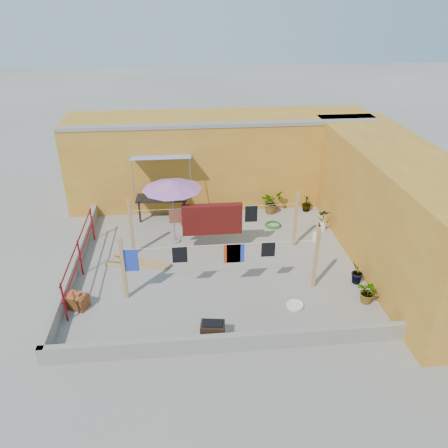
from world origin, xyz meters
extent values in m
plane|color=#9E998E|center=(0.00, 0.00, 0.00)|extent=(80.00, 80.00, 0.00)
cube|color=#BC8A29|center=(0.50, 4.70, 1.60)|extent=(11.00, 2.40, 3.20)
cube|color=gray|center=(0.50, 3.65, 3.15)|extent=(11.00, 0.35, 0.12)
cube|color=#2D51B2|center=(-1.60, 3.15, 2.25)|extent=(2.00, 0.79, 0.22)
cylinder|color=gray|center=(-2.55, 2.78, 1.60)|extent=(0.03, 0.30, 1.28)
cylinder|color=gray|center=(-0.65, 2.78, 1.60)|extent=(0.03, 0.30, 1.28)
cube|color=#BC8A29|center=(5.20, 0.00, 1.60)|extent=(2.40, 9.00, 3.20)
cube|color=gray|center=(0.00, -3.58, 0.22)|extent=(8.30, 0.16, 0.44)
cube|color=gray|center=(-4.08, 0.00, 0.22)|extent=(0.16, 7.30, 0.44)
cylinder|color=maroon|center=(-3.85, -2.20, 0.55)|extent=(0.05, 0.05, 1.10)
cylinder|color=maroon|center=(-3.85, -0.20, 0.55)|extent=(0.05, 0.05, 1.10)
cylinder|color=maroon|center=(-3.85, 1.80, 0.55)|extent=(0.05, 0.05, 1.10)
cylinder|color=maroon|center=(-3.85, -0.20, 1.05)|extent=(0.04, 4.20, 0.04)
cylinder|color=maroon|center=(-3.85, -0.20, 0.60)|extent=(0.04, 4.20, 0.04)
cube|color=tan|center=(-2.50, -1.40, 0.90)|extent=(0.09, 0.09, 1.80)
cube|color=tan|center=(2.50, -1.40, 0.90)|extent=(0.09, 0.09, 1.80)
cube|color=tan|center=(2.50, 0.80, 0.90)|extent=(0.09, 0.09, 1.80)
cube|color=tan|center=(-2.50, 0.80, 0.90)|extent=(0.09, 0.09, 1.80)
cylinder|color=silver|center=(0.00, -1.40, 1.45)|extent=(5.00, 0.01, 0.01)
cylinder|color=silver|center=(0.00, 0.80, 1.45)|extent=(5.00, 0.01, 0.01)
cube|color=#490E0C|center=(-0.08, 0.80, 1.04)|extent=(1.81, 0.22, 0.93)
cube|color=black|center=(1.11, 0.80, 1.18)|extent=(0.38, 0.02, 0.53)
cube|color=brown|center=(-1.17, 0.80, 1.22)|extent=(0.39, 0.02, 0.46)
cube|color=#1F35A7|center=(-2.30, -1.40, 1.13)|extent=(0.39, 0.02, 0.64)
cube|color=black|center=(-1.06, -1.40, 1.22)|extent=(0.38, 0.02, 0.45)
cube|color=red|center=(0.27, -1.40, 1.18)|extent=(0.43, 0.02, 0.54)
cube|color=#1F35A7|center=(0.36, -1.40, 1.18)|extent=(0.46, 0.02, 0.54)
cube|color=black|center=(1.21, -1.40, 1.24)|extent=(0.36, 0.02, 0.41)
cylinder|color=gray|center=(-1.24, 1.41, 0.03)|extent=(0.33, 0.33, 0.05)
cylinder|color=gray|center=(-1.24, 1.41, 1.04)|extent=(0.04, 0.04, 2.09)
cone|color=#B863A5|center=(-1.24, 1.41, 1.98)|extent=(2.19, 2.19, 0.29)
cylinder|color=gray|center=(-1.24, 1.41, 2.14)|extent=(0.04, 0.04, 0.09)
cube|color=black|center=(-1.67, 3.20, 0.79)|extent=(1.78, 0.95, 0.07)
cube|color=black|center=(-2.45, 2.88, 0.38)|extent=(0.07, 0.07, 0.76)
cube|color=black|center=(-2.42, 3.58, 0.38)|extent=(0.07, 0.07, 0.76)
cube|color=black|center=(-0.92, 2.82, 0.38)|extent=(0.07, 0.07, 0.76)
cube|color=black|center=(-0.89, 3.52, 0.38)|extent=(0.07, 0.07, 0.76)
cube|color=#B25C29|center=(-3.70, -1.70, 0.19)|extent=(0.62, 0.55, 0.37)
cube|color=#AA4E28|center=(-3.70, -1.70, 0.41)|extent=(0.26, 0.20, 0.07)
cube|color=tan|center=(-2.39, 0.03, 0.02)|extent=(1.85, 0.50, 0.04)
cube|color=tan|center=(-2.31, 0.15, 0.06)|extent=(1.82, 0.66, 0.04)
cube|color=tan|center=(-2.23, 0.27, 0.10)|extent=(1.75, 0.89, 0.04)
cube|color=black|center=(-0.37, -3.20, 0.23)|extent=(0.59, 0.44, 0.46)
cube|color=black|center=(-0.37, -3.20, 0.47)|extent=(0.49, 0.34, 0.04)
cylinder|color=silver|center=(1.80, -2.21, 0.03)|extent=(0.42, 0.42, 0.05)
torus|color=silver|center=(1.80, -2.21, 0.05)|extent=(0.44, 0.44, 0.05)
cylinder|color=silver|center=(3.26, 1.02, 0.14)|extent=(0.20, 0.20, 0.27)
cylinder|color=silver|center=(3.26, 1.02, 0.29)|extent=(0.05, 0.05, 0.05)
cylinder|color=silver|center=(3.70, 1.68, 0.14)|extent=(0.20, 0.20, 0.27)
cylinder|color=silver|center=(3.70, 1.68, 0.29)|extent=(0.05, 0.05, 0.05)
torus|color=#1B7419|center=(2.12, 2.16, 0.02)|extent=(0.58, 0.58, 0.04)
torus|color=#1B7419|center=(2.12, 2.16, 0.06)|extent=(0.49, 0.49, 0.04)
imported|color=#1F611B|center=(2.23, 3.20, 0.42)|extent=(0.99, 0.98, 0.83)
imported|color=#1F611B|center=(3.54, 3.20, 0.30)|extent=(0.41, 0.41, 0.61)
imported|color=#1F611B|center=(3.70, 1.72, 0.39)|extent=(0.45, 0.35, 0.78)
imported|color=#1F611B|center=(3.70, -1.39, 0.36)|extent=(0.49, 0.51, 0.72)
imported|color=#1F611B|center=(3.70, -2.22, 0.31)|extent=(0.72, 0.74, 0.62)
camera|label=1|loc=(-0.87, -10.85, 7.07)|focal=35.00mm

